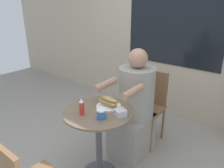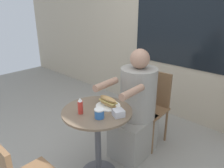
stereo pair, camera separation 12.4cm
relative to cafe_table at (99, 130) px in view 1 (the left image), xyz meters
name	(u,v)px [view 1 (the left image)]	position (x,y,z in m)	size (l,w,h in m)	color
storefront_wall	(182,20)	(0.00, 1.67, 0.88)	(8.00, 0.09, 2.80)	#B7A88E
cafe_table	(99,130)	(0.00, 0.00, 0.00)	(0.64, 0.64, 0.72)	brown
diner_chair	(150,100)	(0.04, 0.87, 0.00)	(0.40, 0.40, 0.87)	brown
seated_diner	(134,111)	(0.04, 0.52, -0.01)	(0.41, 0.70, 1.20)	gray
sandwich_on_plate	(109,103)	(0.01, 0.13, 0.24)	(0.23, 0.23, 0.09)	white
drink_cup	(101,114)	(0.11, -0.08, 0.24)	(0.09, 0.09, 0.08)	#336BB7
napkin_box	(120,113)	(0.21, 0.05, 0.23)	(0.12, 0.12, 0.06)	silver
condiment_bottle	(82,107)	(-0.06, -0.14, 0.27)	(0.05, 0.05, 0.15)	red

